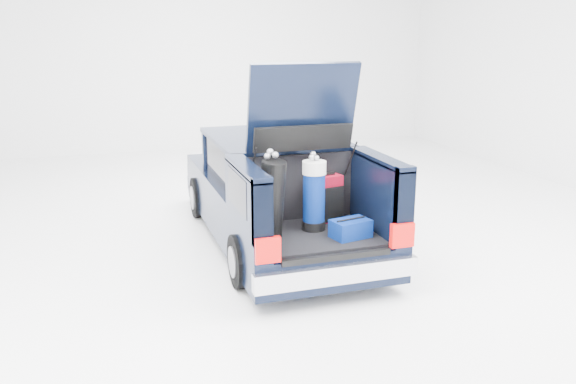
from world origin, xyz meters
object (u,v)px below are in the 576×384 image
object	(u,v)px
blue_golf_bag	(314,195)
blue_duffel	(351,228)
red_suitcase	(326,198)
black_golf_bag	(272,199)
car	(274,192)

from	to	relation	value
blue_golf_bag	blue_duffel	distance (m)	0.57
red_suitcase	black_golf_bag	bearing A→B (deg)	-165.34
car	blue_duffel	size ratio (longest dim) A/B	10.02
black_golf_bag	car	bearing A→B (deg)	55.22
red_suitcase	blue_golf_bag	distance (m)	0.38
black_golf_bag	blue_duffel	world-z (taller)	black_golf_bag
car	black_golf_bag	size ratio (longest dim) A/B	4.72
car	blue_golf_bag	xyz separation A→B (m)	(0.04, -1.46, 0.34)
car	blue_golf_bag	bearing A→B (deg)	-88.52
car	blue_golf_bag	size ratio (longest dim) A/B	5.14
blue_golf_bag	car	bearing A→B (deg)	77.39
car	red_suitcase	bearing A→B (deg)	-76.61
car	black_golf_bag	distance (m)	1.71
blue_duffel	red_suitcase	bearing A→B (deg)	81.91
car	black_golf_bag	xyz separation A→B (m)	(-0.50, -1.60, 0.37)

